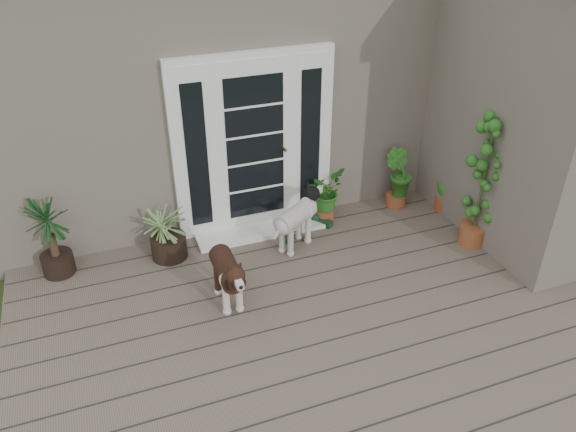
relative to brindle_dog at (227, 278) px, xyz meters
name	(u,v)px	position (x,y,z in m)	size (l,w,h in m)	color
deck	(347,340)	(0.92, -0.87, -0.37)	(6.20, 4.60, 0.12)	#6B5B4C
house_main	(223,63)	(0.92, 3.38, 1.12)	(7.40, 4.00, 3.10)	#665E54
house_wing	(545,114)	(3.82, 0.23, 1.12)	(1.60, 2.40, 3.10)	#665E54
door_unit	(254,145)	(0.72, 1.33, 0.76)	(1.90, 0.14, 2.15)	white
door_step	(262,230)	(0.72, 1.13, -0.29)	(1.60, 0.40, 0.05)	white
brindle_dog	(227,278)	(0.00, 0.00, 0.00)	(0.32, 0.75, 0.62)	#351D13
white_dog	(295,225)	(0.99, 0.69, -0.01)	(0.31, 0.73, 0.61)	white
spider_plant	(167,230)	(-0.42, 1.01, 0.05)	(0.67, 0.67, 0.71)	#798E57
yucca	(51,237)	(-1.61, 1.13, 0.16)	(0.65, 0.65, 0.94)	black
herb_a	(325,199)	(1.56, 1.12, -0.01)	(0.47, 0.47, 0.60)	#1A5B1D
herb_b	(397,186)	(2.57, 1.13, -0.03)	(0.38, 0.38, 0.57)	#175117
herb_c	(448,189)	(3.14, 0.82, -0.02)	(0.37, 0.37, 0.58)	#1B5D1A
sapling	(483,181)	(2.98, 0.05, 0.51)	(0.48, 0.48, 1.65)	#28601B
clog_left	(322,221)	(1.48, 1.03, -0.26)	(0.15, 0.32, 0.09)	black
clog_right	(286,234)	(0.96, 0.91, -0.26)	(0.14, 0.31, 0.09)	black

